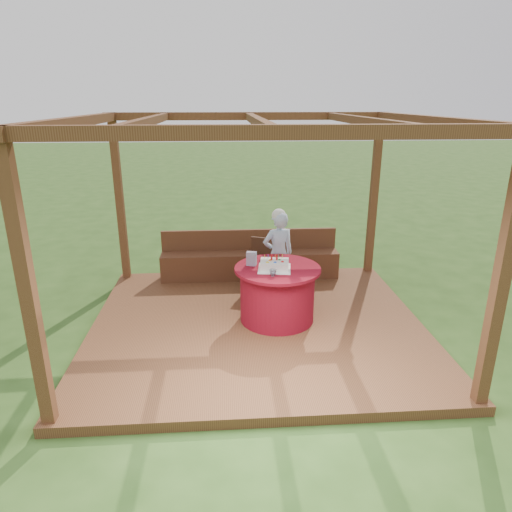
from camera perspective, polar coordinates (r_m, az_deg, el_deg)
The scene contains 10 objects.
ground at distance 6.41m, azimuth 0.16°, elevation -9.22°, with size 60.00×60.00×0.00m, color #2A4B19.
deck at distance 6.38m, azimuth 0.16°, elevation -8.74°, with size 4.50×4.00×0.12m, color brown.
pergola at distance 5.68m, azimuth 0.18°, elevation 12.70°, with size 4.50×4.00×2.72m.
bench at distance 7.82m, azimuth -0.77°, elevation -0.77°, with size 3.00×0.42×0.80m.
table at distance 6.28m, azimuth 2.67°, elevation -4.68°, with size 1.17×1.17×0.77m.
chair at distance 7.27m, azimuth 0.57°, elevation -0.81°, with size 0.50×0.50×0.83m.
elderly_woman at distance 6.95m, azimuth 2.79°, elevation 0.39°, with size 0.55×0.43×1.38m.
birthday_cake at distance 6.07m, azimuth 2.32°, elevation -1.10°, with size 0.48×0.48×0.19m.
gift_bag at distance 6.19m, azimuth -0.57°, elevation -0.33°, with size 0.13×0.08×0.19m, color #BF7BA3.
drinking_glass at distance 5.84m, azimuth 2.13°, elevation -2.11°, with size 0.09×0.09×0.09m, color white.
Camera 1 is at (-0.42, -5.63, 3.03)m, focal length 32.00 mm.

